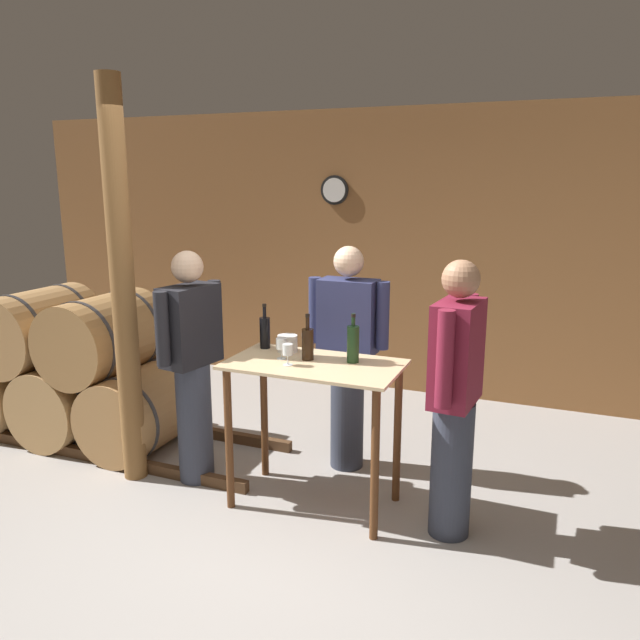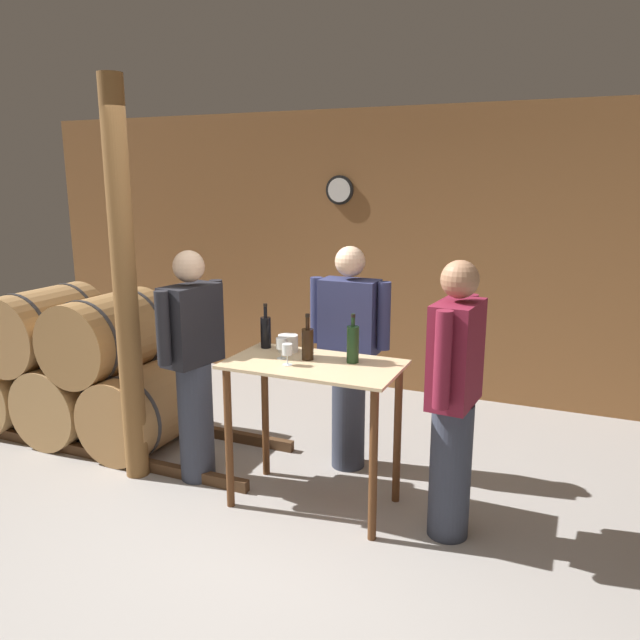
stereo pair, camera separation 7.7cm
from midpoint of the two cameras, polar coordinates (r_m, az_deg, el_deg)
ground_plane at (r=3.78m, az=-5.88°, el=-20.29°), size 14.00×14.00×0.00m
back_wall at (r=6.03m, az=7.42°, el=6.01°), size 8.40×0.08×2.70m
barrel_rack at (r=5.43m, az=-21.94°, el=-4.52°), size 3.51×0.87×1.20m
tasting_table at (r=3.91m, az=-1.13°, el=-6.86°), size 1.08×0.60×0.95m
wooden_post at (r=4.34m, az=-18.07°, el=2.78°), size 0.16×0.16×2.70m
wine_bottle_far_left at (r=4.17m, az=-5.59°, el=-1.05°), size 0.07×0.07×0.30m
wine_bottle_left at (r=3.89m, az=-1.69°, el=-2.12°), size 0.07×0.07×0.29m
wine_bottle_center at (r=3.83m, az=2.46°, el=-2.13°), size 0.08×0.08×0.31m
wine_glass_near_left at (r=3.91m, az=-4.12°, el=-2.23°), size 0.07×0.07×0.14m
wine_glass_near_center at (r=3.78m, az=-3.56°, el=-2.79°), size 0.06×0.06×0.13m
ice_bucket at (r=4.08m, az=-3.53°, el=-2.16°), size 0.13×0.13×0.11m
person_host at (r=3.62m, az=11.64°, el=-6.76°), size 0.25×0.59×1.63m
person_visitor_with_scarf at (r=4.30m, az=-12.14°, el=-3.87°), size 0.29×0.58×1.60m
person_visitor_bearded at (r=4.41m, az=2.05°, el=-3.11°), size 0.59×0.24×1.61m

